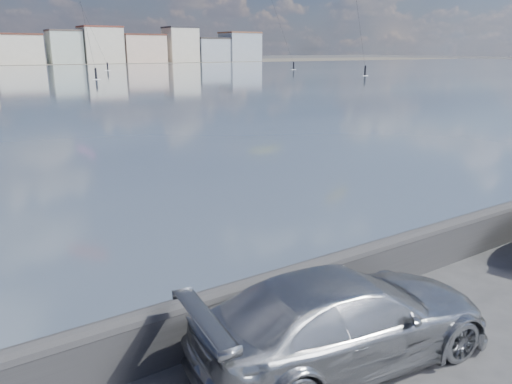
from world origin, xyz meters
TOP-DOWN VIEW (x-y plane):
  - seawall at (0.00, 2.70)m, footprint 400.00×0.36m
  - car_silver at (0.85, 1.16)m, footprint 5.47×2.74m

SIDE VIEW (x-z plane):
  - seawall at x=0.00m, z-range 0.04..1.12m
  - car_silver at x=0.85m, z-range 0.00..1.53m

